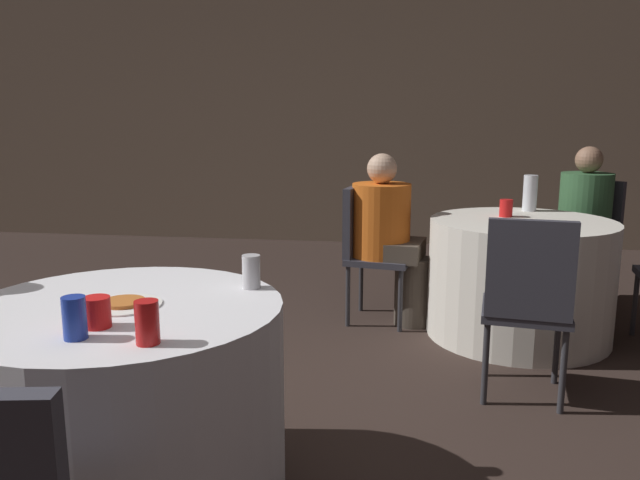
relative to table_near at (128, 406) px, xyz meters
The scene contains 15 objects.
wall_back 4.86m from the table_near, 87.67° to the left, with size 16.00×0.06×2.80m.
table_near is the anchor object (origin of this frame).
table_far 2.54m from the table_near, 50.63° to the left, with size 1.10×1.10×0.72m.
chair_far_south 1.80m from the table_near, 34.22° to the left, with size 0.45×0.45×0.89m.
chair_far_northeast 3.51m from the table_near, 51.09° to the left, with size 0.56×0.56×0.89m.
chair_far_west 2.23m from the table_near, 72.71° to the left, with size 0.47×0.46×0.89m.
person_green_jacket 3.35m from the table_near, 51.03° to the left, with size 0.47×0.49×1.13m.
person_orange_shirt 2.26m from the table_near, 68.76° to the left, with size 0.52×0.41×1.10m.
pizza_plate_near 0.37m from the table_near, 21.09° to the right, with size 0.25×0.25×0.02m.
soda_can_blue 0.53m from the table_near, 86.69° to the right, with size 0.07×0.07×0.12m.
soda_can_silver 0.62m from the table_near, 35.26° to the left, with size 0.07×0.07×0.12m.
soda_can_red 0.58m from the table_near, 54.19° to the right, with size 0.07×0.07×0.12m.
cup_near 0.46m from the table_near, 81.82° to the right, with size 0.08×0.08×0.09m.
bottle_far 2.96m from the table_near, 54.01° to the left, with size 0.09×0.09×0.24m.
cup_far 2.61m from the table_near, 53.78° to the left, with size 0.08×0.08×0.11m.
Camera 1 is at (0.74, -1.97, 1.33)m, focal length 35.00 mm.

